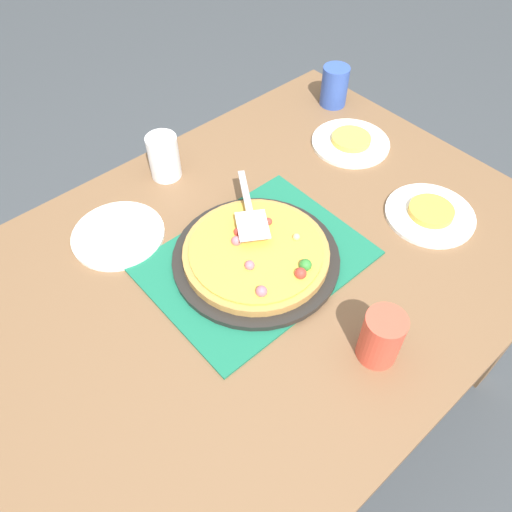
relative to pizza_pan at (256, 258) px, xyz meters
name	(u,v)px	position (x,y,z in m)	size (l,w,h in m)	color
ground_plane	(256,400)	(0.00, 0.00, -0.76)	(8.00, 8.00, 0.00)	#3D4247
dining_table	(256,290)	(0.00, 0.00, -0.12)	(1.40, 1.00, 0.75)	brown
placemat	(256,261)	(0.00, 0.00, -0.01)	(0.48, 0.36, 0.01)	#196B4C
pizza_pan	(256,258)	(0.00, 0.00, 0.00)	(0.38, 0.38, 0.01)	black
pizza	(257,252)	(0.00, 0.00, 0.02)	(0.33, 0.33, 0.05)	#B78442
plate_near_left	(430,215)	(-0.42, 0.17, -0.01)	(0.22, 0.22, 0.01)	white
plate_far_right	(351,143)	(-0.49, -0.15, -0.01)	(0.22, 0.22, 0.01)	white
plate_side	(118,235)	(0.19, -0.28, -0.01)	(0.22, 0.22, 0.01)	white
served_slice_left	(431,211)	(-0.42, 0.17, 0.01)	(0.11, 0.11, 0.02)	gold
served_slice_right	(351,139)	(-0.49, -0.15, 0.01)	(0.11, 0.11, 0.02)	#EAB747
cup_near	(335,86)	(-0.60, -0.32, 0.05)	(0.08, 0.08, 0.12)	#3351AD
cup_far	(381,337)	(-0.02, 0.33, 0.05)	(0.08, 0.08, 0.12)	#E04C38
cup_corner	(164,157)	(-0.02, -0.38, 0.05)	(0.08, 0.08, 0.12)	white
pizza_server	(249,211)	(-0.05, -0.08, 0.06)	(0.16, 0.22, 0.01)	silver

